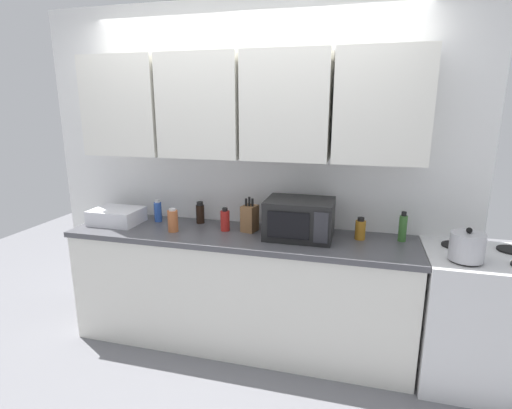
% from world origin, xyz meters
% --- Properties ---
extents(ground_plane, '(8.00, 8.00, 0.00)m').
position_xyz_m(ground_plane, '(0.00, -1.00, 0.00)').
color(ground_plane, slate).
extents(wall_back_with_cabinets, '(3.46, 0.38, 2.60)m').
position_xyz_m(wall_back_with_cabinets, '(0.00, -0.07, 1.58)').
color(wall_back_with_cabinets, white).
rests_on(wall_back_with_cabinets, ground_plane).
extents(counter_run, '(2.59, 0.63, 0.90)m').
position_xyz_m(counter_run, '(0.00, -0.30, 0.45)').
color(counter_run, white).
rests_on(counter_run, ground_plane).
extents(stove_range, '(0.76, 0.64, 0.91)m').
position_xyz_m(stove_range, '(1.68, -0.32, 0.45)').
color(stove_range, silver).
rests_on(stove_range, ground_plane).
extents(kettle, '(0.20, 0.20, 0.21)m').
position_xyz_m(kettle, '(1.51, -0.46, 1.00)').
color(kettle, '#B2B2B7').
rests_on(kettle, stove_range).
extents(microwave, '(0.48, 0.37, 0.28)m').
position_xyz_m(microwave, '(0.45, -0.27, 1.04)').
color(microwave, black).
rests_on(microwave, counter_run).
extents(dish_rack, '(0.38, 0.30, 0.12)m').
position_xyz_m(dish_rack, '(-1.04, -0.30, 0.96)').
color(dish_rack, silver).
rests_on(dish_rack, counter_run).
extents(knife_block, '(0.12, 0.14, 0.27)m').
position_xyz_m(knife_block, '(0.06, -0.22, 1.00)').
color(knife_block, brown).
rests_on(knife_block, counter_run).
extents(bottle_amber_vinegar, '(0.07, 0.07, 0.16)m').
position_xyz_m(bottle_amber_vinegar, '(0.87, -0.20, 0.97)').
color(bottle_amber_vinegar, '#AD701E').
rests_on(bottle_amber_vinegar, counter_run).
extents(bottle_spice_jar, '(0.08, 0.08, 0.18)m').
position_xyz_m(bottle_spice_jar, '(-0.50, -0.38, 0.99)').
color(bottle_spice_jar, '#BC6638').
rests_on(bottle_spice_jar, counter_run).
extents(bottle_red_sauce, '(0.07, 0.07, 0.18)m').
position_xyz_m(bottle_red_sauce, '(-0.13, -0.26, 0.98)').
color(bottle_red_sauce, red).
rests_on(bottle_red_sauce, counter_run).
extents(bottle_soy_dark, '(0.07, 0.07, 0.18)m').
position_xyz_m(bottle_soy_dark, '(-0.39, -0.12, 0.98)').
color(bottle_soy_dark, black).
rests_on(bottle_soy_dark, counter_run).
extents(bottle_blue_cleaner, '(0.06, 0.06, 0.18)m').
position_xyz_m(bottle_blue_cleaner, '(-0.74, -0.17, 0.99)').
color(bottle_blue_cleaner, '#2D56B7').
rests_on(bottle_blue_cleaner, counter_run).
extents(bottle_green_oil, '(0.06, 0.06, 0.21)m').
position_xyz_m(bottle_green_oil, '(1.16, -0.16, 1.00)').
color(bottle_green_oil, '#386B2D').
rests_on(bottle_green_oil, counter_run).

